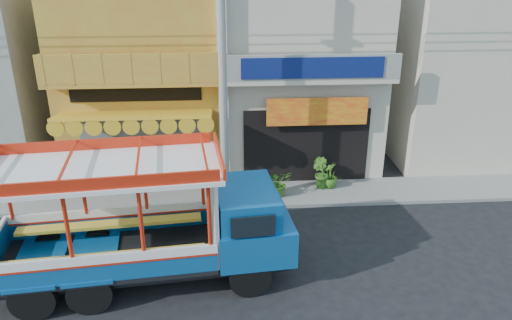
{
  "coord_description": "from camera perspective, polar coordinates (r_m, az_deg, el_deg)",
  "views": [
    {
      "loc": [
        -1.01,
        -11.99,
        8.1
      ],
      "look_at": [
        -0.02,
        2.5,
        2.03
      ],
      "focal_mm": 35.0,
      "sensor_mm": 36.0,
      "label": 1
    }
  ],
  "objects": [
    {
      "name": "sidewalk",
      "position": [
        17.93,
        -0.26,
        -3.97
      ],
      "size": [
        30.0,
        2.0,
        0.12
      ],
      "primitive_type": "cube",
      "color": "slate",
      "rests_on": "ground"
    },
    {
      "name": "utility_pole",
      "position": [
        15.59,
        -3.31,
        11.29
      ],
      "size": [
        28.0,
        0.26,
        9.0
      ],
      "color": "gray",
      "rests_on": "ground"
    },
    {
      "name": "potted_plant_a",
      "position": [
        17.54,
        2.57,
        -2.65
      ],
      "size": [
        1.06,
        0.98,
        0.97
      ],
      "primitive_type": "imported",
      "rotation": [
        0.0,
        0.0,
        0.31
      ],
      "color": "#32641C",
      "rests_on": "sidewalk"
    },
    {
      "name": "shophouse_right",
      "position": [
        20.57,
        4.68,
        11.41
      ],
      "size": [
        6.0,
        6.75,
        8.24
      ],
      "color": "beige",
      "rests_on": "ground"
    },
    {
      "name": "songthaew_truck",
      "position": [
        13.02,
        -10.52,
        -6.9
      ],
      "size": [
        8.02,
        3.31,
        3.64
      ],
      "color": "black",
      "rests_on": "ground"
    },
    {
      "name": "ground",
      "position": [
        14.5,
        0.77,
        -11.28
      ],
      "size": [
        90.0,
        90.0,
        0.0
      ],
      "primitive_type": "plane",
      "color": "black",
      "rests_on": "ground"
    },
    {
      "name": "filler_building_right",
      "position": [
        22.77,
        22.63,
        10.08
      ],
      "size": [
        6.0,
        6.0,
        7.6
      ],
      "primitive_type": "cube",
      "color": "beige",
      "rests_on": "ground"
    },
    {
      "name": "green_sign",
      "position": [
        19.15,
        -24.22,
        -2.61
      ],
      "size": [
        0.69,
        0.49,
        1.07
      ],
      "color": "black",
      "rests_on": "sidewalk"
    },
    {
      "name": "potted_plant_b",
      "position": [
        18.28,
        7.38,
        -1.48
      ],
      "size": [
        0.78,
        0.79,
        1.12
      ],
      "primitive_type": "imported",
      "rotation": [
        0.0,
        0.0,
        2.3
      ],
      "color": "#32641C",
      "rests_on": "sidewalk"
    },
    {
      "name": "party_pilaster",
      "position": [
        17.33,
        -3.81,
        8.94
      ],
      "size": [
        0.35,
        0.3,
        8.0
      ],
      "primitive_type": "cube",
      "color": "beige",
      "rests_on": "ground"
    },
    {
      "name": "potted_plant_c",
      "position": [
        18.34,
        8.47,
        -1.73
      ],
      "size": [
        0.67,
        0.67,
        0.96
      ],
      "primitive_type": "imported",
      "rotation": [
        0.0,
        0.0,
        4.43
      ],
      "color": "#32641C",
      "rests_on": "sidewalk"
    },
    {
      "name": "shophouse_left",
      "position": [
        20.57,
        -12.42,
        10.97
      ],
      "size": [
        6.0,
        7.5,
        8.24
      ],
      "color": "#BE722A",
      "rests_on": "ground"
    }
  ]
}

